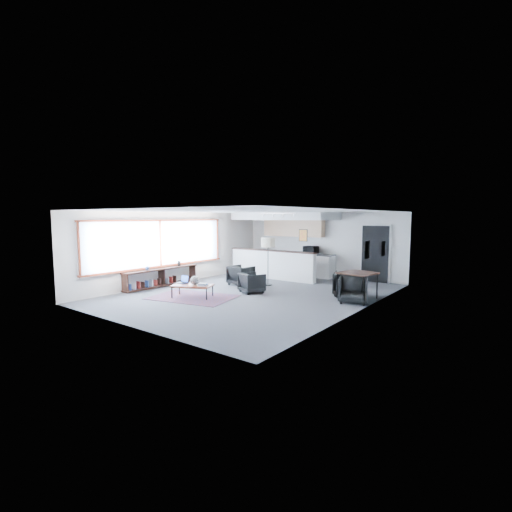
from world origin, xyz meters
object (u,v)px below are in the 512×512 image
Objects in this scene: coffee_table at (192,286)px; laptop at (184,281)px; dining_chair_far at (347,285)px; dining_table at (357,275)px; armchair_right at (252,282)px; dining_chair_near at (353,291)px; microwave at (311,249)px; ceramic_pot at (195,281)px; armchair_left at (241,274)px; book_stack at (203,285)px; floor_lamp at (268,244)px.

laptop is at bearing 149.00° from coffee_table.
dining_chair_far is (4.04, 3.03, -0.11)m from laptop.
dining_chair_far is (-0.42, 0.21, -0.38)m from dining_table.
armchair_right reaches higher than dining_chair_near.
microwave is at bearing 137.73° from dining_table.
dining_chair_far is (3.51, 3.06, -0.18)m from ceramic_pot.
ceramic_pot is 5.79m from microwave.
armchair_right is 1.03× the size of dining_chair_far.
dining_chair_near is (4.59, 2.21, -0.11)m from laptop.
dining_chair_far is 3.88m from microwave.
dining_chair_far is at bearing 103.79° from dining_chair_near.
microwave is at bearing -62.92° from dining_chair_far.
armchair_right is 1.03× the size of dining_chair_near.
book_stack is at bearing 106.71° from armchair_left.
dining_chair_near is at bearing 25.61° from laptop.
floor_lamp is at bearing 177.18° from dining_table.
laptop is 0.47× the size of armchair_right.
armchair_right reaches higher than ceramic_pot.
dining_chair_far is at bearing 15.88° from coffee_table.
microwave is at bearing 76.81° from laptop.
microwave is (0.23, 2.69, -0.35)m from floor_lamp.
microwave reaches higher than ceramic_pot.
microwave reaches higher than coffee_table.
coffee_table is 1.96× the size of dining_chair_near.
laptop is at bearing 176.95° from ceramic_pot.
dining_table is at bearing 134.79° from dining_chair_far.
floor_lamp is 3.03× the size of microwave.
laptop reaches higher than coffee_table.
laptop is 0.43× the size of armchair_left.
dining_chair_far is (2.95, 0.04, -1.12)m from floor_lamp.
laptop is 5.28m from dining_table.
armchair_right is at bearing -83.19° from microwave.
floor_lamp reaches higher than ceramic_pot.
laptop is 5.05m from dining_chair_far.
book_stack is 4.41m from dining_chair_far.
floor_lamp reaches higher than laptop.
book_stack is 0.62× the size of microwave.
laptop is 5.09m from dining_chair_near.
armchair_left reaches higher than dining_chair_far.
coffee_table is at bearing -93.49° from microwave.
ceramic_pot reaches higher than laptop.
dining_chair_near is 0.98m from dining_chair_far.
book_stack is 0.51× the size of dining_chair_near.
floor_lamp reaches higher than dining_chair_near.
dining_table reaches higher than laptop.
book_stack is 4.60m from dining_table.
dining_table reaches higher than dining_chair_near.
coffee_table is 4.73m from dining_chair_far.
microwave is at bearing -65.74° from armchair_right.
ceramic_pot is at bearing 99.58° from armchair_left.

